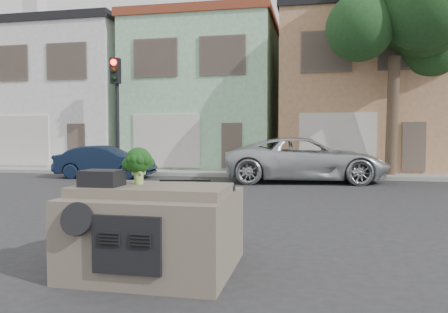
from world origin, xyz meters
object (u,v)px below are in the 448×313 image
(silver_pickup, at_px, (305,182))
(broccoli, at_px, (139,165))
(traffic_signal, at_px, (117,116))
(navy_sedan, at_px, (106,178))

(silver_pickup, bearing_deg, broccoli, 163.10)
(broccoli, bearing_deg, silver_pickup, 80.21)
(traffic_signal, height_order, broccoli, traffic_signal)
(navy_sedan, height_order, broccoli, broccoli)
(navy_sedan, height_order, traffic_signal, traffic_signal)
(silver_pickup, relative_size, traffic_signal, 1.16)
(broccoli, bearing_deg, navy_sedan, 118.84)
(navy_sedan, relative_size, traffic_signal, 0.77)
(silver_pickup, xyz_separation_m, broccoli, (-1.91, -11.07, 1.36))
(navy_sedan, bearing_deg, silver_pickup, -94.46)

